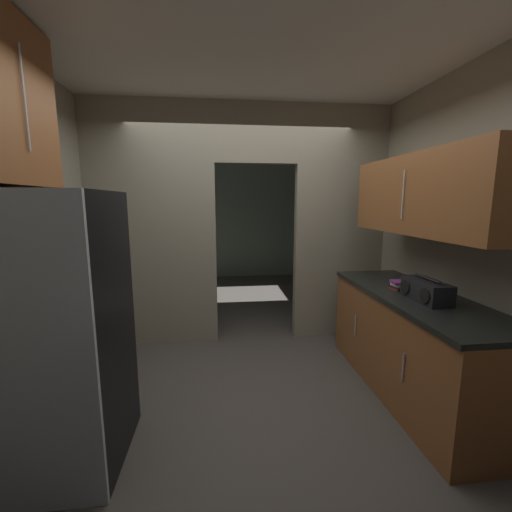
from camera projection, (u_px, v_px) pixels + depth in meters
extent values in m
plane|color=#47423D|center=(253.00, 395.00, 2.86)|extent=(20.00, 20.00, 0.00)
cube|color=silver|center=(248.00, 67.00, 2.77)|extent=(3.85, 6.50, 0.06)
cube|color=gray|center=(153.00, 227.00, 3.75)|extent=(1.42, 0.12, 2.76)
cube|color=gray|center=(339.00, 225.00, 4.00)|extent=(1.08, 0.12, 2.76)
cube|color=gray|center=(256.00, 133.00, 3.71)|extent=(0.95, 0.12, 0.67)
cube|color=gray|center=(231.00, 215.00, 7.24)|extent=(3.45, 0.10, 2.76)
cube|color=gray|center=(132.00, 219.00, 5.36)|extent=(0.10, 3.45, 2.76)
cube|color=gray|center=(331.00, 218.00, 5.74)|extent=(0.10, 3.45, 2.76)
cube|color=black|center=(56.00, 333.00, 2.04)|extent=(0.76, 0.75, 1.73)
cube|color=#B7BABC|center=(18.00, 363.00, 1.66)|extent=(0.76, 0.03, 1.73)
cube|color=brown|center=(412.00, 346.00, 2.87)|extent=(0.64, 1.93, 0.85)
cube|color=black|center=(416.00, 297.00, 2.80)|extent=(0.68, 1.93, 0.04)
cylinder|color=#B7BABC|center=(403.00, 368.00, 2.41)|extent=(0.01, 0.01, 0.22)
cylinder|color=#B7BABC|center=(355.00, 325.00, 3.24)|extent=(0.01, 0.01, 0.22)
cube|color=brown|center=(424.00, 195.00, 2.66)|extent=(0.34, 1.74, 0.64)
cylinder|color=#B7BABC|center=(403.00, 195.00, 2.64)|extent=(0.01, 0.01, 0.38)
cylinder|color=#B7BABC|center=(25.00, 98.00, 1.89)|extent=(0.01, 0.01, 0.59)
cube|color=black|center=(426.00, 291.00, 2.61)|extent=(0.19, 0.43, 0.16)
cylinder|color=#262626|center=(427.00, 278.00, 2.59)|extent=(0.02, 0.30, 0.02)
cylinder|color=black|center=(425.00, 296.00, 2.47)|extent=(0.01, 0.11, 0.11)
cylinder|color=black|center=(405.00, 287.00, 2.72)|extent=(0.01, 0.11, 0.11)
cube|color=red|center=(398.00, 288.00, 2.96)|extent=(0.13, 0.14, 0.02)
cube|color=black|center=(399.00, 287.00, 2.95)|extent=(0.13, 0.15, 0.01)
cube|color=beige|center=(400.00, 285.00, 2.95)|extent=(0.14, 0.12, 0.02)
cube|color=#8C3893|center=(399.00, 282.00, 2.95)|extent=(0.14, 0.16, 0.03)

